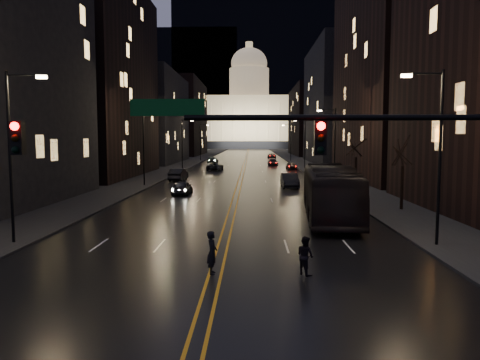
# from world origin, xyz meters

# --- Properties ---
(ground) EXTENTS (900.00, 900.00, 0.00)m
(ground) POSITION_xyz_m (0.00, 0.00, 0.00)
(ground) COLOR black
(ground) RESTS_ON ground
(road) EXTENTS (20.00, 320.00, 0.02)m
(road) POSITION_xyz_m (0.00, 130.00, 0.01)
(road) COLOR black
(road) RESTS_ON ground
(sidewalk_left) EXTENTS (8.00, 320.00, 0.16)m
(sidewalk_left) POSITION_xyz_m (-14.00, 130.00, 0.08)
(sidewalk_left) COLOR black
(sidewalk_left) RESTS_ON ground
(sidewalk_right) EXTENTS (8.00, 320.00, 0.16)m
(sidewalk_right) POSITION_xyz_m (14.00, 130.00, 0.08)
(sidewalk_right) COLOR black
(sidewalk_right) RESTS_ON ground
(center_line) EXTENTS (0.62, 320.00, 0.01)m
(center_line) POSITION_xyz_m (0.00, 130.00, 0.03)
(center_line) COLOR orange
(center_line) RESTS_ON road
(building_left_mid) EXTENTS (12.00, 30.00, 28.00)m
(building_left_mid) POSITION_xyz_m (-21.00, 54.00, 14.00)
(building_left_mid) COLOR black
(building_left_mid) RESTS_ON ground
(building_left_far) EXTENTS (12.00, 34.00, 20.00)m
(building_left_far) POSITION_xyz_m (-21.00, 92.00, 10.00)
(building_left_far) COLOR black
(building_left_far) RESTS_ON ground
(building_left_dist) EXTENTS (12.00, 40.00, 24.00)m
(building_left_dist) POSITION_xyz_m (-21.00, 140.00, 12.00)
(building_left_dist) COLOR black
(building_left_dist) RESTS_ON ground
(building_right_tall) EXTENTS (12.00, 30.00, 38.00)m
(building_right_tall) POSITION_xyz_m (21.00, 50.00, 19.00)
(building_right_tall) COLOR black
(building_right_tall) RESTS_ON ground
(building_right_mid) EXTENTS (12.00, 34.00, 26.00)m
(building_right_mid) POSITION_xyz_m (21.00, 92.00, 13.00)
(building_right_mid) COLOR black
(building_right_mid) RESTS_ON ground
(building_right_dist) EXTENTS (12.00, 40.00, 22.00)m
(building_right_dist) POSITION_xyz_m (21.00, 140.00, 11.00)
(building_right_dist) COLOR black
(building_right_dist) RESTS_ON ground
(mountain_ridge) EXTENTS (520.00, 60.00, 130.00)m
(mountain_ridge) POSITION_xyz_m (40.00, 380.00, 65.00)
(mountain_ridge) COLOR black
(mountain_ridge) RESTS_ON ground
(capitol) EXTENTS (90.00, 50.00, 58.50)m
(capitol) POSITION_xyz_m (0.00, 250.00, 17.15)
(capitol) COLOR black
(capitol) RESTS_ON ground
(traffic_signal) EXTENTS (17.29, 0.45, 7.00)m
(traffic_signal) POSITION_xyz_m (5.91, -0.00, 5.10)
(traffic_signal) COLOR black
(traffic_signal) RESTS_ON ground
(streetlamp_right_near) EXTENTS (2.13, 0.25, 9.00)m
(streetlamp_right_near) POSITION_xyz_m (10.81, 10.00, 5.08)
(streetlamp_right_near) COLOR black
(streetlamp_right_near) RESTS_ON ground
(streetlamp_left_near) EXTENTS (2.13, 0.25, 9.00)m
(streetlamp_left_near) POSITION_xyz_m (-10.81, 10.00, 5.08)
(streetlamp_left_near) COLOR black
(streetlamp_left_near) RESTS_ON ground
(streetlamp_right_mid) EXTENTS (2.13, 0.25, 9.00)m
(streetlamp_right_mid) POSITION_xyz_m (10.81, 40.00, 5.08)
(streetlamp_right_mid) COLOR black
(streetlamp_right_mid) RESTS_ON ground
(streetlamp_left_mid) EXTENTS (2.13, 0.25, 9.00)m
(streetlamp_left_mid) POSITION_xyz_m (-10.81, 40.00, 5.08)
(streetlamp_left_mid) COLOR black
(streetlamp_left_mid) RESTS_ON ground
(streetlamp_right_far) EXTENTS (2.13, 0.25, 9.00)m
(streetlamp_right_far) POSITION_xyz_m (10.81, 70.00, 5.08)
(streetlamp_right_far) COLOR black
(streetlamp_right_far) RESTS_ON ground
(streetlamp_left_far) EXTENTS (2.13, 0.25, 9.00)m
(streetlamp_left_far) POSITION_xyz_m (-10.81, 70.00, 5.08)
(streetlamp_left_far) COLOR black
(streetlamp_left_far) RESTS_ON ground
(streetlamp_right_dist) EXTENTS (2.13, 0.25, 9.00)m
(streetlamp_right_dist) POSITION_xyz_m (10.81, 100.00, 5.08)
(streetlamp_right_dist) COLOR black
(streetlamp_right_dist) RESTS_ON ground
(streetlamp_left_dist) EXTENTS (2.13, 0.25, 9.00)m
(streetlamp_left_dist) POSITION_xyz_m (-10.81, 100.00, 5.08)
(streetlamp_left_dist) COLOR black
(streetlamp_left_dist) RESTS_ON ground
(tree_right_mid) EXTENTS (2.40, 2.40, 6.65)m
(tree_right_mid) POSITION_xyz_m (13.00, 22.00, 4.53)
(tree_right_mid) COLOR black
(tree_right_mid) RESTS_ON ground
(tree_right_far) EXTENTS (2.40, 2.40, 6.65)m
(tree_right_far) POSITION_xyz_m (13.00, 38.00, 4.53)
(tree_right_far) COLOR black
(tree_right_far) RESTS_ON ground
(bus) EXTENTS (4.17, 13.57, 3.72)m
(bus) POSITION_xyz_m (6.90, 18.26, 1.86)
(bus) COLOR black
(bus) RESTS_ON ground
(oncoming_car_a) EXTENTS (1.82, 4.26, 1.44)m
(oncoming_car_a) POSITION_xyz_m (-5.39, 32.02, 0.72)
(oncoming_car_a) COLOR black
(oncoming_car_a) RESTS_ON ground
(oncoming_car_b) EXTENTS (2.04, 5.05, 1.63)m
(oncoming_car_b) POSITION_xyz_m (-8.15, 47.28, 0.82)
(oncoming_car_b) COLOR black
(oncoming_car_b) RESTS_ON ground
(oncoming_car_c) EXTENTS (2.84, 5.17, 1.37)m
(oncoming_car_c) POSITION_xyz_m (-4.82, 66.93, 0.69)
(oncoming_car_c) COLOR black
(oncoming_car_c) RESTS_ON ground
(oncoming_car_d) EXTENTS (2.44, 4.83, 1.34)m
(oncoming_car_d) POSITION_xyz_m (-7.22, 90.70, 0.67)
(oncoming_car_d) COLOR black
(oncoming_car_d) RESTS_ON ground
(receding_car_a) EXTENTS (1.84, 5.06, 1.66)m
(receding_car_a) POSITION_xyz_m (5.76, 38.48, 0.83)
(receding_car_a) COLOR black
(receding_car_a) RESTS_ON ground
(receding_car_b) EXTENTS (1.90, 4.09, 1.36)m
(receding_car_b) POSITION_xyz_m (8.50, 68.59, 0.68)
(receding_car_b) COLOR black
(receding_car_b) RESTS_ON ground
(receding_car_c) EXTENTS (2.06, 4.81, 1.38)m
(receding_car_c) POSITION_xyz_m (5.79, 80.68, 0.69)
(receding_car_c) COLOR black
(receding_car_c) RESTS_ON ground
(receding_car_d) EXTENTS (2.52, 5.14, 1.40)m
(receding_car_d) POSITION_xyz_m (7.08, 115.51, 0.70)
(receding_car_d) COLOR black
(receding_car_d) RESTS_ON ground
(pedestrian_a) EXTENTS (0.46, 0.68, 1.80)m
(pedestrian_a) POSITION_xyz_m (-0.13, 5.00, 0.90)
(pedestrian_a) COLOR black
(pedestrian_a) RESTS_ON ground
(pedestrian_b) EXTENTS (0.80, 0.89, 1.61)m
(pedestrian_b) POSITION_xyz_m (3.70, 5.00, 0.80)
(pedestrian_b) COLOR black
(pedestrian_b) RESTS_ON ground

